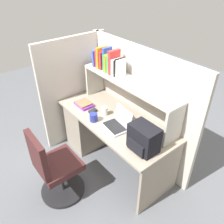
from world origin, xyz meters
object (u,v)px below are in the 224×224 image
Objects in this scene: computer_mouse at (93,111)px; paper_cup at (105,111)px; laptop at (118,123)px; snack_canister at (94,117)px; office_chair at (55,170)px; backpack at (143,139)px.

paper_cup is at bearing 27.99° from computer_mouse.
snack_canister is (-0.27, -0.16, -0.00)m from laptop.
computer_mouse is 0.85m from office_chair.
laptop is 0.31m from snack_canister.
snack_canister is 0.75m from office_chair.
backpack reaches higher than laptop.
laptop is 1.12× the size of backpack.
office_chair reaches higher than snack_canister.
backpack is at bearing 8.56° from snack_canister.
snack_canister is (0.16, -0.10, 0.03)m from computer_mouse.
computer_mouse is at bearing -68.21° from office_chair.
laptop reaches higher than snack_canister.
paper_cup is 1.06× the size of snack_canister.
computer_mouse is 1.03× the size of snack_canister.
paper_cup reaches higher than snack_canister.
computer_mouse is (-0.43, -0.06, -0.03)m from laptop.
computer_mouse is (-0.88, -0.01, -0.12)m from backpack.
laptop is at bearing 3.52° from computer_mouse.
backpack is at bearing -6.35° from laptop.
paper_cup is (0.14, 0.09, 0.04)m from computer_mouse.
laptop is at bearing 30.51° from snack_canister.
paper_cup is 0.91m from office_chair.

